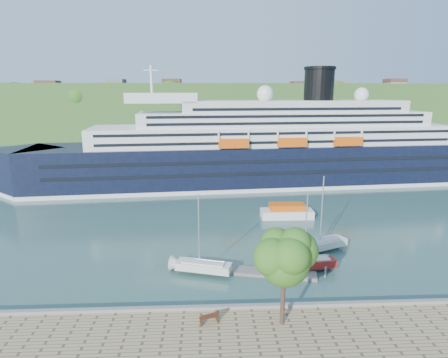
% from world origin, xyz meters
% --- Properties ---
extents(ground, '(400.00, 400.00, 0.00)m').
position_xyz_m(ground, '(0.00, 0.00, 0.00)').
color(ground, '#335B55').
rests_on(ground, ground).
extents(far_hillside, '(400.00, 50.00, 24.00)m').
position_xyz_m(far_hillside, '(0.00, 145.00, 12.00)').
color(far_hillside, '#3C6126').
rests_on(far_hillside, ground).
extents(quay_coping, '(220.00, 0.50, 0.30)m').
position_xyz_m(quay_coping, '(0.00, -0.20, 1.15)').
color(quay_coping, slate).
rests_on(quay_coping, promenade).
extents(cruise_ship, '(116.51, 26.87, 25.93)m').
position_xyz_m(cruise_ship, '(7.45, 52.15, 12.97)').
color(cruise_ship, black).
rests_on(cruise_ship, ground).
extents(park_bench, '(1.87, 1.23, 1.11)m').
position_xyz_m(park_bench, '(-5.39, -2.25, 1.55)').
color(park_bench, '#4A2415').
rests_on(park_bench, promenade).
extents(promenade_tree, '(5.65, 5.65, 9.36)m').
position_xyz_m(promenade_tree, '(0.85, -2.67, 5.68)').
color(promenade_tree, '#2D5917').
rests_on(promenade_tree, promenade).
extents(floating_pontoon, '(16.14, 5.42, 0.36)m').
position_xyz_m(floating_pontoon, '(-1.11, 8.67, 0.18)').
color(floating_pontoon, gray).
rests_on(floating_pontoon, ground).
extents(sailboat_white_near, '(7.28, 3.84, 9.06)m').
position_xyz_m(sailboat_white_near, '(-5.94, 8.56, 4.53)').
color(sailboat_white_near, silver).
rests_on(sailboat_white_near, ground).
extents(sailboat_red, '(7.25, 2.80, 9.13)m').
position_xyz_m(sailboat_red, '(6.24, 8.81, 4.57)').
color(sailboat_red, maroon).
rests_on(sailboat_red, ground).
extents(sailboat_white_far, '(7.69, 4.93, 9.67)m').
position_xyz_m(sailboat_white_far, '(9.63, 14.18, 4.84)').
color(sailboat_white_far, silver).
rests_on(sailboat_white_far, ground).
extents(tender_launch, '(8.70, 3.03, 2.40)m').
position_xyz_m(tender_launch, '(7.76, 27.76, 1.20)').
color(tender_launch, '#E2550D').
rests_on(tender_launch, ground).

